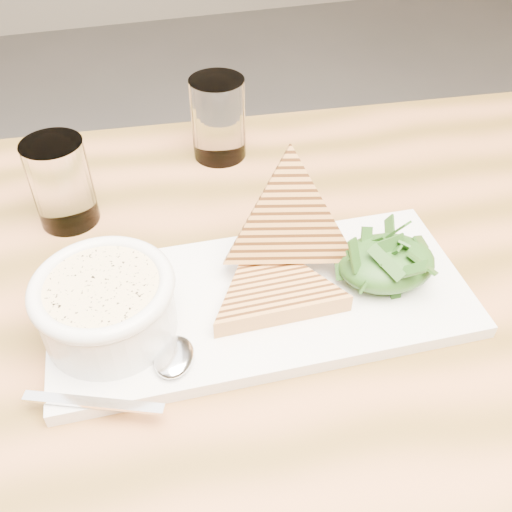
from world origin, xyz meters
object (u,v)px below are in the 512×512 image
object	(u,v)px
platter	(261,300)
soup_bowl	(108,310)
glass_near	(61,183)
glass_far	(218,119)
table_top	(200,346)

from	to	relation	value
platter	soup_bowl	size ratio (longest dim) A/B	3.38
glass_near	platter	bearing A→B (deg)	-47.21
soup_bowl	glass_far	distance (m)	0.34
glass_far	table_top	bearing A→B (deg)	-106.83
table_top	glass_near	world-z (taller)	glass_near
table_top	platter	bearing A→B (deg)	15.75
glass_far	glass_near	bearing A→B (deg)	-156.05
table_top	platter	distance (m)	0.08
platter	glass_far	world-z (taller)	glass_far
soup_bowl	glass_near	xyz separation A→B (m)	(-0.03, 0.20, 0.01)
soup_bowl	glass_near	distance (m)	0.20
platter	glass_far	size ratio (longest dim) A/B	3.81
table_top	soup_bowl	xyz separation A→B (m)	(-0.08, 0.02, 0.06)
soup_bowl	glass_near	size ratio (longest dim) A/B	1.18
soup_bowl	glass_far	xyz separation A→B (m)	(0.17, 0.29, 0.02)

